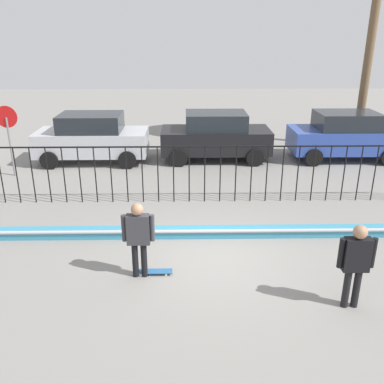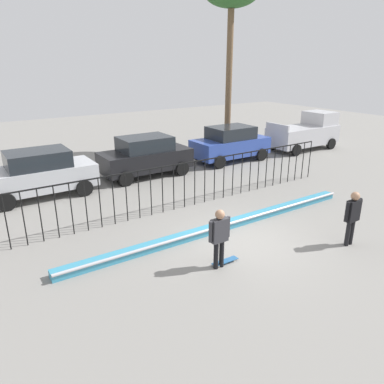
{
  "view_description": "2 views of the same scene",
  "coord_description": "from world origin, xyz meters",
  "views": [
    {
      "loc": [
        -0.59,
        -8.47,
        4.9
      ],
      "look_at": [
        -0.41,
        1.94,
        0.89
      ],
      "focal_mm": 39.35,
      "sensor_mm": 36.0,
      "label": 1
    },
    {
      "loc": [
        -6.92,
        -7.56,
        5.25
      ],
      "look_at": [
        -0.51,
        2.17,
        1.09
      ],
      "focal_mm": 34.45,
      "sensor_mm": 36.0,
      "label": 2
    }
  ],
  "objects": [
    {
      "name": "pickup_truck",
      "position": [
        11.56,
        7.6,
        1.04
      ],
      "size": [
        4.7,
        2.12,
        2.24
      ],
      "rotation": [
        0.0,
        0.0,
        0.09
      ],
      "color": "#B7B7BC",
      "rests_on": "ground"
    },
    {
      "name": "parked_car_silver",
      "position": [
        -4.23,
        7.72,
        0.97
      ],
      "size": [
        4.3,
        2.12,
        1.9
      ],
      "rotation": [
        0.0,
        0.0,
        0.02
      ],
      "color": "#B7BABF",
      "rests_on": "ground"
    },
    {
      "name": "bowl_coping_ledge",
      "position": [
        0.0,
        1.1,
        0.12
      ],
      "size": [
        11.0,
        0.4,
        0.27
      ],
      "color": "teal",
      "rests_on": "ground"
    },
    {
      "name": "ground_plane",
      "position": [
        0.0,
        0.0,
        0.0
      ],
      "size": [
        60.0,
        60.0,
        0.0
      ],
      "primitive_type": "plane",
      "color": "gray"
    },
    {
      "name": "parked_car_blue",
      "position": [
        5.82,
        7.92,
        0.97
      ],
      "size": [
        4.3,
        2.12,
        1.9
      ],
      "rotation": [
        0.0,
        0.0,
        -0.04
      ],
      "color": "#2D479E",
      "rests_on": "ground"
    },
    {
      "name": "skateboarder",
      "position": [
        -1.56,
        -0.72,
        1.0
      ],
      "size": [
        0.68,
        0.25,
        1.67
      ],
      "rotation": [
        0.0,
        0.0,
        -0.58
      ],
      "color": "black",
      "rests_on": "ground"
    },
    {
      "name": "perimeter_fence",
      "position": [
        0.0,
        3.46,
        1.08
      ],
      "size": [
        14.04,
        0.04,
        1.74
      ],
      "color": "black",
      "rests_on": "ground"
    },
    {
      "name": "camera_operator",
      "position": [
        2.51,
        -1.84,
        1.02
      ],
      "size": [
        0.68,
        0.26,
        1.69
      ],
      "rotation": [
        0.0,
        0.0,
        2.63
      ],
      "color": "black",
      "rests_on": "ground"
    },
    {
      "name": "skateboard",
      "position": [
        -1.28,
        -0.65,
        0.06
      ],
      "size": [
        0.8,
        0.2,
        0.07
      ],
      "rotation": [
        0.0,
        0.0,
        0.16
      ],
      "color": "#26598C",
      "rests_on": "ground"
    },
    {
      "name": "parked_car_black",
      "position": [
        0.64,
        7.95,
        0.97
      ],
      "size": [
        4.3,
        2.12,
        1.9
      ],
      "rotation": [
        0.0,
        0.0,
        0.06
      ],
      "color": "black",
      "rests_on": "ground"
    }
  ]
}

